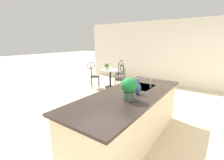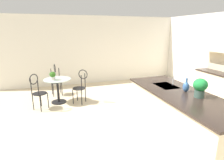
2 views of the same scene
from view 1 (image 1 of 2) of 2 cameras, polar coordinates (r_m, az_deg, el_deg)
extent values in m
plane|color=beige|center=(3.98, -2.99, -14.01)|extent=(40.00, 40.00, 0.00)
cube|color=silver|center=(7.37, 18.00, 9.19)|extent=(0.12, 7.80, 2.70)
cube|color=beige|center=(3.13, 6.04, -13.10)|extent=(2.70, 0.96, 0.88)
cube|color=#2D231E|center=(2.96, 6.27, -5.11)|extent=(2.80, 1.06, 0.04)
cube|color=#B2B5BA|center=(3.43, 10.74, -2.54)|extent=(0.56, 0.40, 0.03)
cylinder|color=black|center=(6.55, -0.61, -2.53)|extent=(0.44, 0.44, 0.03)
cylinder|color=black|center=(6.46, -0.62, 0.56)|extent=(0.07, 0.07, 0.69)
cylinder|color=#B2C6C1|center=(6.39, -0.62, 3.66)|extent=(0.80, 0.80, 0.01)
cylinder|color=black|center=(6.90, 3.21, 0.10)|extent=(0.03, 0.03, 0.45)
cylinder|color=black|center=(7.02, 1.14, 0.35)|extent=(0.03, 0.03, 0.45)
cylinder|color=black|center=(7.15, 4.16, 0.56)|extent=(0.03, 0.03, 0.45)
cylinder|color=black|center=(7.27, 2.14, 0.80)|extent=(0.03, 0.03, 0.45)
cylinder|color=black|center=(7.03, 2.68, 2.32)|extent=(0.42, 0.42, 0.02)
cylinder|color=black|center=(7.07, 4.18, 4.14)|extent=(0.03, 0.03, 0.45)
cylinder|color=black|center=(7.18, 2.28, 4.31)|extent=(0.03, 0.03, 0.45)
torus|color=black|center=(7.09, 3.25, 6.02)|extent=(0.28, 0.06, 0.28)
cylinder|color=black|center=(6.67, -4.89, -0.41)|extent=(0.03, 0.03, 0.45)
cylinder|color=black|center=(6.40, -4.61, -1.01)|extent=(0.03, 0.03, 0.45)
cylinder|color=black|center=(6.65, -7.29, -0.52)|extent=(0.03, 0.03, 0.45)
cylinder|color=black|center=(6.38, -7.11, -1.13)|extent=(0.03, 0.03, 0.45)
cylinder|color=black|center=(6.47, -6.03, 1.25)|extent=(0.54, 0.54, 0.02)
cylinder|color=black|center=(6.54, -7.49, 3.27)|extent=(0.03, 0.03, 0.45)
cylinder|color=black|center=(6.29, -7.32, 2.85)|extent=(0.03, 0.03, 0.45)
torus|color=black|center=(6.38, -7.47, 5.05)|extent=(0.22, 0.21, 0.28)
cylinder|color=black|center=(6.06, 1.04, -1.82)|extent=(0.03, 0.03, 0.45)
cylinder|color=black|center=(6.17, 3.44, -1.56)|extent=(0.03, 0.03, 0.45)
cylinder|color=black|center=(5.81, 2.10, -2.51)|extent=(0.03, 0.03, 0.45)
cylinder|color=black|center=(5.93, 4.58, -2.22)|extent=(0.03, 0.03, 0.45)
cylinder|color=black|center=(5.93, 2.82, 0.16)|extent=(0.53, 0.53, 0.02)
cylinder|color=black|center=(5.70, 2.27, 1.82)|extent=(0.03, 0.03, 0.45)
cylinder|color=black|center=(5.81, 4.62, 2.01)|extent=(0.03, 0.03, 0.45)
torus|color=black|center=(5.71, 3.49, 4.13)|extent=(0.18, 0.25, 0.28)
cylinder|color=#B2B5BA|center=(3.33, 13.65, -0.94)|extent=(0.02, 0.02, 0.22)
cylinder|color=beige|center=(6.39, -1.88, 4.15)|extent=(0.12, 0.12, 0.10)
ellipsoid|color=#31671F|center=(6.37, -1.89, 5.21)|extent=(0.17, 0.17, 0.16)
cylinder|color=#385147|center=(2.61, 5.92, -5.57)|extent=(0.18, 0.18, 0.14)
ellipsoid|color=#1D7F38|center=(2.56, 6.01, -1.83)|extent=(0.26, 0.26, 0.24)
ellipsoid|color=#386099|center=(2.91, 9.00, -2.97)|extent=(0.13, 0.13, 0.21)
cylinder|color=#386099|center=(2.87, 9.11, -0.21)|extent=(0.04, 0.04, 0.08)
camera|label=2|loc=(3.81, -63.55, 10.76)|focal=29.73mm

